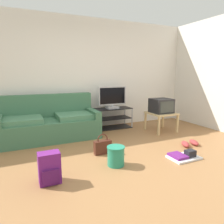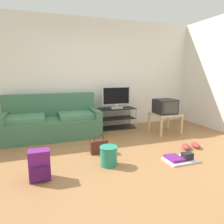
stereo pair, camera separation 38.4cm
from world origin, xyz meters
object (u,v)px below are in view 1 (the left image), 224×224
at_px(tv_stand, 112,118).
at_px(handbag, 103,147).
at_px(couch, 49,123).
at_px(crt_tv, 161,106).
at_px(backpack, 50,168).
at_px(cleaning_bucket, 116,155).
at_px(flat_tv, 112,98).
at_px(sneakers_pair, 190,143).
at_px(floor_tray, 184,156).
at_px(side_table, 161,115).

height_order(tv_stand, handbag, tv_stand).
height_order(couch, crt_tv, couch).
bearing_deg(backpack, crt_tv, 30.01).
bearing_deg(cleaning_bucket, flat_tv, 66.73).
bearing_deg(tv_stand, flat_tv, -90.00).
height_order(flat_tv, sneakers_pair, flat_tv).
bearing_deg(cleaning_bucket, handbag, 90.86).
bearing_deg(crt_tv, tv_stand, 142.42).
height_order(couch, cleaning_bucket, couch).
bearing_deg(couch, floor_tray, -47.99).
bearing_deg(tv_stand, side_table, -38.18).
bearing_deg(sneakers_pair, side_table, 83.01).
bearing_deg(backpack, sneakers_pair, 10.14).
distance_m(side_table, handbag, 1.99).
height_order(side_table, handbag, side_table).
bearing_deg(cleaning_bucket, side_table, 34.87).
distance_m(tv_stand, crt_tv, 1.26).
distance_m(couch, backpack, 1.94).
xyz_separation_m(crt_tv, sneakers_pair, (-0.13, -1.08, -0.57)).
bearing_deg(floor_tray, cleaning_bucket, 168.32).
xyz_separation_m(side_table, sneakers_pair, (-0.13, -1.07, -0.35)).
bearing_deg(backpack, cleaning_bucket, 10.13).
bearing_deg(cleaning_bucket, floor_tray, -11.68).
bearing_deg(sneakers_pair, handbag, 169.36).
bearing_deg(flat_tv, backpack, -131.16).
bearing_deg(flat_tv, crt_tv, -36.72).
xyz_separation_m(couch, crt_tv, (2.52, -0.53, 0.29)).
xyz_separation_m(side_table, cleaning_bucket, (-1.81, -1.26, -0.23)).
bearing_deg(sneakers_pair, crt_tv, 83.11).
xyz_separation_m(tv_stand, handbag, (-0.86, -1.50, -0.13)).
distance_m(side_table, crt_tv, 0.23).
height_order(handbag, floor_tray, handbag).
relative_size(crt_tv, floor_tray, 0.92).
distance_m(side_table, cleaning_bucket, 2.22).
bearing_deg(sneakers_pair, couch, 146.03).
xyz_separation_m(tv_stand, flat_tv, (0.00, -0.02, 0.53)).
height_order(crt_tv, cleaning_bucket, crt_tv).
distance_m(crt_tv, floor_tray, 1.76).
relative_size(couch, crt_tv, 4.38).
bearing_deg(backpack, side_table, 29.75).
height_order(crt_tv, backpack, crt_tv).
distance_m(crt_tv, cleaning_bucket, 2.27).
bearing_deg(handbag, flat_tv, 59.72).
distance_m(tv_stand, side_table, 1.22).
height_order(couch, handbag, couch).
bearing_deg(crt_tv, cleaning_bucket, -144.79).
relative_size(sneakers_pair, floor_tray, 0.90).
height_order(couch, backpack, couch).
distance_m(tv_stand, cleaning_bucket, 2.19).
xyz_separation_m(couch, floor_tray, (1.84, -2.04, -0.29)).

